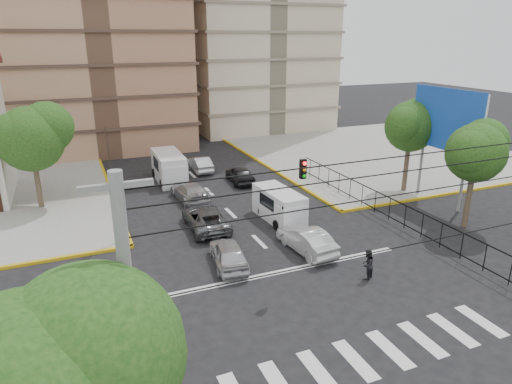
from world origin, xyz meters
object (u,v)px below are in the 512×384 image
van_right_lane (281,207)px  car_white_front_right (306,240)px  pedestrian_crosswalk (367,264)px  traffic_light_nw (112,195)px  van_left_lane (170,168)px  car_silver_front_left (228,254)px

van_right_lane → car_white_front_right: bearing=-101.1°
car_white_front_right → pedestrian_crosswalk: bearing=103.1°
traffic_light_nw → car_white_front_right: size_ratio=1.03×
van_left_lane → car_silver_front_left: van_left_lane is taller
car_silver_front_left → car_white_front_right: car_white_front_right is taller
car_silver_front_left → car_white_front_right: bearing=-173.5°
van_left_lane → car_silver_front_left: (-0.46, -15.80, -0.47)m
traffic_light_nw → pedestrian_crosswalk: bearing=-38.8°
van_left_lane → car_silver_front_left: 15.82m
car_silver_front_left → car_white_front_right: (4.61, -0.11, 0.02)m
car_white_front_right → pedestrian_crosswalk: size_ratio=2.70×
traffic_light_nw → van_right_lane: traffic_light_nw is taller
van_right_lane → car_silver_front_left: bearing=-142.8°
traffic_light_nw → pedestrian_crosswalk: 14.35m
traffic_light_nw → car_silver_front_left: traffic_light_nw is taller
van_right_lane → car_silver_front_left: van_right_lane is taller
van_left_lane → car_white_front_right: size_ratio=1.25×
car_silver_front_left → pedestrian_crosswalk: size_ratio=2.54×
van_right_lane → car_silver_front_left: (-5.22, -4.49, -0.30)m
traffic_light_nw → van_left_lane: size_ratio=0.82×
traffic_light_nw → van_left_lane: traffic_light_nw is taller
traffic_light_nw → car_silver_front_left: 7.48m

